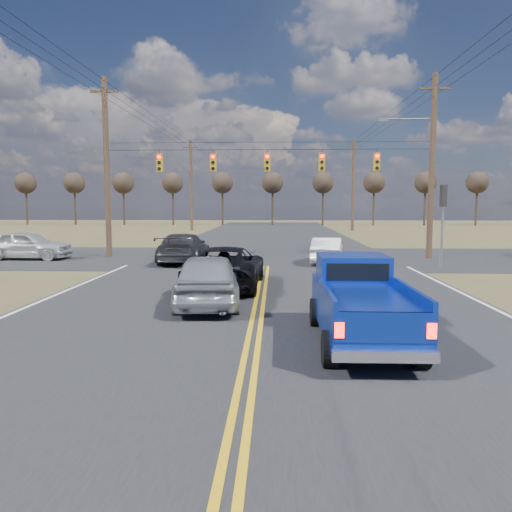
{
  "coord_description": "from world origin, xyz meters",
  "views": [
    {
      "loc": [
        0.49,
        -9.93,
        3.06
      ],
      "look_at": [
        -0.09,
        4.75,
        1.5
      ],
      "focal_mm": 35.0,
      "sensor_mm": 36.0,
      "label": 1
    }
  ],
  "objects_px": {
    "dgrey_car_queue": "(183,248)",
    "cross_car_west": "(27,245)",
    "pickup_truck": "(360,303)",
    "silver_suv": "(208,279)",
    "black_suv": "(226,267)",
    "white_car_queue": "(327,250)"
  },
  "relations": [
    {
      "from": "dgrey_car_queue",
      "to": "cross_car_west",
      "type": "distance_m",
      "value": 8.8
    },
    {
      "from": "black_suv",
      "to": "white_car_queue",
      "type": "bearing_deg",
      "value": -118.59
    },
    {
      "from": "cross_car_west",
      "to": "black_suv",
      "type": "bearing_deg",
      "value": -125.68
    },
    {
      "from": "pickup_truck",
      "to": "cross_car_west",
      "type": "relative_size",
      "value": 1.05
    },
    {
      "from": "silver_suv",
      "to": "black_suv",
      "type": "height_order",
      "value": "silver_suv"
    },
    {
      "from": "pickup_truck",
      "to": "white_car_queue",
      "type": "bearing_deg",
      "value": 86.85
    },
    {
      "from": "pickup_truck",
      "to": "silver_suv",
      "type": "distance_m",
      "value": 5.44
    },
    {
      "from": "silver_suv",
      "to": "pickup_truck",
      "type": "bearing_deg",
      "value": 130.25
    },
    {
      "from": "pickup_truck",
      "to": "black_suv",
      "type": "height_order",
      "value": "pickup_truck"
    },
    {
      "from": "dgrey_car_queue",
      "to": "cross_car_west",
      "type": "xyz_separation_m",
      "value": [
        -8.74,
        1.03,
        0.03
      ]
    },
    {
      "from": "white_car_queue",
      "to": "cross_car_west",
      "type": "xyz_separation_m",
      "value": [
        -16.12,
        1.03,
        0.13
      ]
    },
    {
      "from": "pickup_truck",
      "to": "dgrey_car_queue",
      "type": "relative_size",
      "value": 0.93
    },
    {
      "from": "cross_car_west",
      "to": "silver_suv",
      "type": "bearing_deg",
      "value": -135.27
    },
    {
      "from": "black_suv",
      "to": "dgrey_car_queue",
      "type": "distance_m",
      "value": 8.07
    },
    {
      "from": "dgrey_car_queue",
      "to": "pickup_truck",
      "type": "bearing_deg",
      "value": 114.53
    },
    {
      "from": "silver_suv",
      "to": "white_car_queue",
      "type": "relative_size",
      "value": 1.16
    },
    {
      "from": "cross_car_west",
      "to": "pickup_truck",
      "type": "bearing_deg",
      "value": -135.02
    },
    {
      "from": "white_car_queue",
      "to": "black_suv",
      "type": "bearing_deg",
      "value": 68.58
    },
    {
      "from": "black_suv",
      "to": "dgrey_car_queue",
      "type": "height_order",
      "value": "dgrey_car_queue"
    },
    {
      "from": "dgrey_car_queue",
      "to": "white_car_queue",
      "type": "bearing_deg",
      "value": -179.86
    },
    {
      "from": "white_car_queue",
      "to": "cross_car_west",
      "type": "height_order",
      "value": "cross_car_west"
    },
    {
      "from": "cross_car_west",
      "to": "white_car_queue",
      "type": "bearing_deg",
      "value": -93.19
    }
  ]
}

